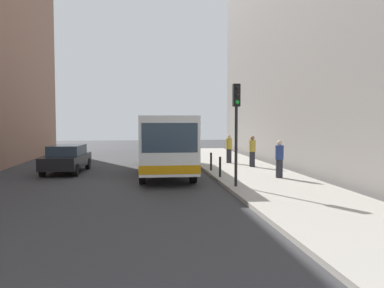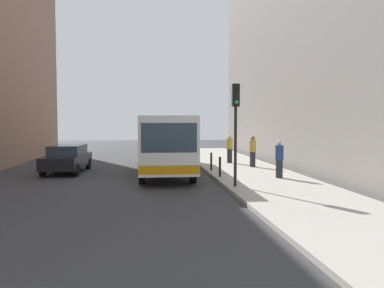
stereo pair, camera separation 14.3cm
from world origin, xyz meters
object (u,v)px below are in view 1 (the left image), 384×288
at_px(bus, 164,140).
at_px(pedestrian_mid_sidewalk, 252,151).
at_px(traffic_light, 236,115).
at_px(pedestrian_far_sidewalk, 229,149).
at_px(pedestrian_near_signal, 279,159).
at_px(bollard_mid, 211,162).
at_px(car_beside_bus, 67,158).
at_px(bollard_near, 220,167).

height_order(bus, pedestrian_mid_sidewalk, bus).
distance_m(traffic_light, pedestrian_far_sidewalk, 9.22).
relative_size(traffic_light, pedestrian_near_signal, 2.36).
distance_m(traffic_light, bollard_mid, 5.72).
relative_size(bus, car_beside_bus, 2.45).
bearing_deg(car_beside_bus, pedestrian_near_signal, 161.15).
height_order(car_beside_bus, traffic_light, traffic_light).
distance_m(bollard_mid, pedestrian_near_signal, 4.08).
bearing_deg(bollard_mid, pedestrian_near_signal, -48.83).
height_order(car_beside_bus, pedestrian_far_sidewalk, pedestrian_far_sidewalk).
distance_m(car_beside_bus, pedestrian_mid_sidewalk, 10.31).
bearing_deg(traffic_light, pedestrian_near_signal, 39.78).
height_order(bus, car_beside_bus, bus).
distance_m(bus, pedestrian_mid_sidewalk, 5.18).
bearing_deg(pedestrian_far_sidewalk, bus, -106.84).
relative_size(bus, bollard_near, 11.63).
bearing_deg(bollard_near, traffic_light, -87.91).
xyz_separation_m(bollard_mid, pedestrian_near_signal, (2.67, -3.06, 0.39)).
distance_m(bus, pedestrian_far_sidewalk, 5.14).
height_order(traffic_light, pedestrian_mid_sidewalk, traffic_light).
bearing_deg(bus, bollard_near, 127.43).
height_order(traffic_light, bollard_mid, traffic_light).
bearing_deg(car_beside_bus, traffic_light, 144.04).
bearing_deg(pedestrian_far_sidewalk, traffic_light, -61.16).
xyz_separation_m(bus, car_beside_bus, (-5.20, 0.39, -0.94)).
bearing_deg(car_beside_bus, bollard_near, 158.00).
bearing_deg(pedestrian_near_signal, car_beside_bus, 24.25).
xyz_separation_m(traffic_light, bollard_mid, (-0.10, 5.20, -2.38)).
bearing_deg(bus, car_beside_bus, -3.58).
relative_size(bollard_mid, pedestrian_mid_sidewalk, 0.54).
height_order(car_beside_bus, pedestrian_mid_sidewalk, pedestrian_mid_sidewalk).
bearing_deg(bollard_near, pedestrian_far_sidewalk, 73.66).
bearing_deg(pedestrian_mid_sidewalk, bus, 75.22).
bearing_deg(traffic_light, pedestrian_mid_sidewalk, 68.86).
height_order(bus, bollard_near, bus).
bearing_deg(bollard_mid, pedestrian_far_sidewalk, 63.91).
distance_m(bus, pedestrian_near_signal, 6.48).
distance_m(pedestrian_near_signal, pedestrian_far_sidewalk, 6.77).
height_order(bus, pedestrian_near_signal, bus).
bearing_deg(pedestrian_near_signal, bollard_near, 34.05).
bearing_deg(bollard_mid, bus, 161.00).
bearing_deg(traffic_light, bollard_mid, 91.10).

